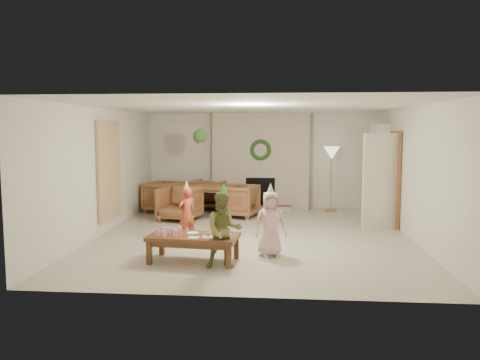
# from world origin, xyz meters

# --- Properties ---
(floor) EXTENTS (7.00, 7.00, 0.00)m
(floor) POSITION_xyz_m (0.00, 0.00, 0.00)
(floor) COLOR #B7B29E
(floor) RESTS_ON ground
(ceiling) EXTENTS (7.00, 7.00, 0.00)m
(ceiling) POSITION_xyz_m (0.00, 0.00, 2.50)
(ceiling) COLOR white
(ceiling) RESTS_ON wall_back
(wall_back) EXTENTS (7.00, 0.00, 7.00)m
(wall_back) POSITION_xyz_m (0.00, 3.50, 1.25)
(wall_back) COLOR silver
(wall_back) RESTS_ON floor
(wall_front) EXTENTS (7.00, 0.00, 7.00)m
(wall_front) POSITION_xyz_m (0.00, -3.50, 1.25)
(wall_front) COLOR silver
(wall_front) RESTS_ON floor
(wall_left) EXTENTS (0.00, 7.00, 7.00)m
(wall_left) POSITION_xyz_m (-3.00, 0.00, 1.25)
(wall_left) COLOR silver
(wall_left) RESTS_ON floor
(wall_right) EXTENTS (0.00, 7.00, 7.00)m
(wall_right) POSITION_xyz_m (3.00, 0.00, 1.25)
(wall_right) COLOR silver
(wall_right) RESTS_ON floor
(fireplace_mass) EXTENTS (2.50, 0.40, 2.50)m
(fireplace_mass) POSITION_xyz_m (0.00, 3.30, 1.25)
(fireplace_mass) COLOR #551816
(fireplace_mass) RESTS_ON floor
(fireplace_hearth) EXTENTS (1.60, 0.30, 0.12)m
(fireplace_hearth) POSITION_xyz_m (0.00, 2.95, 0.06)
(fireplace_hearth) COLOR maroon
(fireplace_hearth) RESTS_ON floor
(fireplace_firebox) EXTENTS (0.75, 0.12, 0.75)m
(fireplace_firebox) POSITION_xyz_m (0.00, 3.12, 0.45)
(fireplace_firebox) COLOR black
(fireplace_firebox) RESTS_ON floor
(fireplace_wreath) EXTENTS (0.54, 0.10, 0.54)m
(fireplace_wreath) POSITION_xyz_m (0.00, 3.07, 1.55)
(fireplace_wreath) COLOR #1B4218
(fireplace_wreath) RESTS_ON fireplace_mass
(floor_lamp_base) EXTENTS (0.31, 0.31, 0.03)m
(floor_lamp_base) POSITION_xyz_m (1.80, 3.00, 0.02)
(floor_lamp_base) COLOR gold
(floor_lamp_base) RESTS_ON floor
(floor_lamp_post) EXTENTS (0.03, 0.03, 1.48)m
(floor_lamp_post) POSITION_xyz_m (1.80, 3.00, 0.77)
(floor_lamp_post) COLOR gold
(floor_lamp_post) RESTS_ON floor
(floor_lamp_shade) EXTENTS (0.39, 0.39, 0.33)m
(floor_lamp_shade) POSITION_xyz_m (1.80, 3.00, 1.48)
(floor_lamp_shade) COLOR beige
(floor_lamp_shade) RESTS_ON floor_lamp_post
(bookshelf_carcass) EXTENTS (0.30, 1.00, 2.20)m
(bookshelf_carcass) POSITION_xyz_m (2.84, 2.30, 1.10)
(bookshelf_carcass) COLOR white
(bookshelf_carcass) RESTS_ON floor
(bookshelf_shelf_a) EXTENTS (0.30, 0.92, 0.03)m
(bookshelf_shelf_a) POSITION_xyz_m (2.82, 2.30, 0.45)
(bookshelf_shelf_a) COLOR white
(bookshelf_shelf_a) RESTS_ON bookshelf_carcass
(bookshelf_shelf_b) EXTENTS (0.30, 0.92, 0.03)m
(bookshelf_shelf_b) POSITION_xyz_m (2.82, 2.30, 0.85)
(bookshelf_shelf_b) COLOR white
(bookshelf_shelf_b) RESTS_ON bookshelf_carcass
(bookshelf_shelf_c) EXTENTS (0.30, 0.92, 0.03)m
(bookshelf_shelf_c) POSITION_xyz_m (2.82, 2.30, 1.25)
(bookshelf_shelf_c) COLOR white
(bookshelf_shelf_c) RESTS_ON bookshelf_carcass
(bookshelf_shelf_d) EXTENTS (0.30, 0.92, 0.03)m
(bookshelf_shelf_d) POSITION_xyz_m (2.82, 2.30, 1.65)
(bookshelf_shelf_d) COLOR white
(bookshelf_shelf_d) RESTS_ON bookshelf_carcass
(books_row_lower) EXTENTS (0.20, 0.40, 0.24)m
(books_row_lower) POSITION_xyz_m (2.80, 2.15, 0.59)
(books_row_lower) COLOR maroon
(books_row_lower) RESTS_ON bookshelf_shelf_a
(books_row_mid) EXTENTS (0.20, 0.44, 0.24)m
(books_row_mid) POSITION_xyz_m (2.80, 2.35, 0.99)
(books_row_mid) COLOR #274B91
(books_row_mid) RESTS_ON bookshelf_shelf_b
(books_row_upper) EXTENTS (0.20, 0.36, 0.22)m
(books_row_upper) POSITION_xyz_m (2.80, 2.20, 1.38)
(books_row_upper) COLOR #9F6322
(books_row_upper) RESTS_ON bookshelf_shelf_c
(door_frame) EXTENTS (0.05, 0.86, 2.04)m
(door_frame) POSITION_xyz_m (2.96, 1.20, 1.02)
(door_frame) COLOR brown
(door_frame) RESTS_ON floor
(door_leaf) EXTENTS (0.77, 0.32, 2.00)m
(door_leaf) POSITION_xyz_m (2.58, 0.82, 1.00)
(door_leaf) COLOR beige
(door_leaf) RESTS_ON floor
(curtain_panel) EXTENTS (0.06, 1.20, 2.00)m
(curtain_panel) POSITION_xyz_m (-2.96, 0.20, 1.25)
(curtain_panel) COLOR beige
(curtain_panel) RESTS_ON wall_left
(dining_table) EXTENTS (2.22, 1.59, 0.70)m
(dining_table) POSITION_xyz_m (-1.54, 2.25, 0.35)
(dining_table) COLOR brown
(dining_table) RESTS_ON floor
(dining_chair_near) EXTENTS (1.02, 1.04, 0.78)m
(dining_chair_near) POSITION_xyz_m (-1.77, 1.40, 0.39)
(dining_chair_near) COLOR brown
(dining_chair_near) RESTS_ON floor
(dining_chair_far) EXTENTS (1.02, 1.04, 0.78)m
(dining_chair_far) POSITION_xyz_m (-1.31, 3.10, 0.39)
(dining_chair_far) COLOR brown
(dining_chair_far) RESTS_ON floor
(dining_chair_left) EXTENTS (1.04, 1.02, 0.78)m
(dining_chair_left) POSITION_xyz_m (-2.39, 2.48, 0.39)
(dining_chair_left) COLOR brown
(dining_chair_left) RESTS_ON floor
(dining_chair_right) EXTENTS (1.04, 1.02, 0.78)m
(dining_chair_right) POSITION_xyz_m (-0.48, 1.97, 0.39)
(dining_chair_right) COLOR brown
(dining_chair_right) RESTS_ON floor
(hanging_plant_cord) EXTENTS (0.01, 0.01, 0.70)m
(hanging_plant_cord) POSITION_xyz_m (-1.30, 1.50, 2.15)
(hanging_plant_cord) COLOR tan
(hanging_plant_cord) RESTS_ON ceiling
(hanging_plant_pot) EXTENTS (0.16, 0.16, 0.12)m
(hanging_plant_pot) POSITION_xyz_m (-1.30, 1.50, 1.80)
(hanging_plant_pot) COLOR #B04E38
(hanging_plant_pot) RESTS_ON hanging_plant_cord
(hanging_plant_foliage) EXTENTS (0.32, 0.32, 0.32)m
(hanging_plant_foliage) POSITION_xyz_m (-1.30, 1.50, 1.92)
(hanging_plant_foliage) COLOR #1B4818
(hanging_plant_foliage) RESTS_ON hanging_plant_pot
(coffee_table_top) EXTENTS (1.45, 0.83, 0.06)m
(coffee_table_top) POSITION_xyz_m (-0.83, -1.95, 0.39)
(coffee_table_top) COLOR brown
(coffee_table_top) RESTS_ON floor
(coffee_table_apron) EXTENTS (1.33, 0.71, 0.09)m
(coffee_table_apron) POSITION_xyz_m (-0.83, -1.95, 0.32)
(coffee_table_apron) COLOR brown
(coffee_table_apron) RESTS_ON floor
(coffee_leg_fl) EXTENTS (0.08, 0.08, 0.36)m
(coffee_leg_fl) POSITION_xyz_m (-1.49, -2.17, 0.18)
(coffee_leg_fl) COLOR brown
(coffee_leg_fl) RESTS_ON floor
(coffee_leg_fr) EXTENTS (0.08, 0.08, 0.36)m
(coffee_leg_fr) POSITION_xyz_m (-0.23, -2.29, 0.18)
(coffee_leg_fr) COLOR brown
(coffee_leg_fr) RESTS_ON floor
(coffee_leg_bl) EXTENTS (0.08, 0.08, 0.36)m
(coffee_leg_bl) POSITION_xyz_m (-1.43, -1.60, 0.18)
(coffee_leg_bl) COLOR brown
(coffee_leg_bl) RESTS_ON floor
(coffee_leg_br) EXTENTS (0.08, 0.08, 0.36)m
(coffee_leg_br) POSITION_xyz_m (-0.17, -1.73, 0.18)
(coffee_leg_br) COLOR brown
(coffee_leg_br) RESTS_ON floor
(cup_a) EXTENTS (0.08, 0.08, 0.10)m
(cup_a) POSITION_xyz_m (-1.38, -2.05, 0.48)
(cup_a) COLOR white
(cup_a) RESTS_ON coffee_table_top
(cup_b) EXTENTS (0.08, 0.08, 0.10)m
(cup_b) POSITION_xyz_m (-1.36, -1.84, 0.48)
(cup_b) COLOR white
(cup_b) RESTS_ON coffee_table_top
(cup_c) EXTENTS (0.08, 0.08, 0.10)m
(cup_c) POSITION_xyz_m (-1.26, -2.12, 0.48)
(cup_c) COLOR white
(cup_c) RESTS_ON coffee_table_top
(cup_d) EXTENTS (0.08, 0.08, 0.10)m
(cup_d) POSITION_xyz_m (-1.23, -1.91, 0.48)
(cup_d) COLOR white
(cup_d) RESTS_ON coffee_table_top
(cup_e) EXTENTS (0.08, 0.08, 0.10)m
(cup_e) POSITION_xyz_m (-1.10, -2.05, 0.48)
(cup_e) COLOR white
(cup_e) RESTS_ON coffee_table_top
(cup_f) EXTENTS (0.08, 0.08, 0.10)m
(cup_f) POSITION_xyz_m (-1.08, -1.84, 0.48)
(cup_f) COLOR white
(cup_f) RESTS_ON coffee_table_top
(plate_a) EXTENTS (0.21, 0.21, 0.01)m
(plate_a) POSITION_xyz_m (-0.87, -1.82, 0.43)
(plate_a) COLOR white
(plate_a) RESTS_ON coffee_table_top
(plate_b) EXTENTS (0.21, 0.21, 0.01)m
(plate_b) POSITION_xyz_m (-0.58, -2.08, 0.43)
(plate_b) COLOR white
(plate_b) RESTS_ON coffee_table_top
(plate_c) EXTENTS (0.21, 0.21, 0.01)m
(plate_c) POSITION_xyz_m (-0.34, -1.89, 0.43)
(plate_c) COLOR white
(plate_c) RESTS_ON coffee_table_top
(food_scoop) EXTENTS (0.08, 0.08, 0.07)m
(food_scoop) POSITION_xyz_m (-0.58, -2.08, 0.47)
(food_scoop) COLOR tan
(food_scoop) RESTS_ON plate_b
(napkin_left) EXTENTS (0.18, 0.18, 0.01)m
(napkin_left) POSITION_xyz_m (-0.80, -2.15, 0.43)
(napkin_left) COLOR #E2A7AB
(napkin_left) RESTS_ON coffee_table_top
(napkin_right) EXTENTS (0.18, 0.18, 0.01)m
(napkin_right) POSITION_xyz_m (-0.44, -1.80, 0.43)
(napkin_right) COLOR #E2A7AB
(napkin_right) RESTS_ON coffee_table_top
(child_red) EXTENTS (0.43, 0.42, 0.99)m
(child_red) POSITION_xyz_m (-1.22, -0.52, 0.50)
(child_red) COLOR #AA3B24
(child_red) RESTS_ON floor
(party_hat_red) EXTENTS (0.18, 0.18, 0.19)m
(party_hat_red) POSITION_xyz_m (-1.22, -0.52, 1.03)
(party_hat_red) COLOR #E7E34D
(party_hat_red) RESTS_ON child_red
(child_plaid) EXTENTS (0.64, 0.55, 1.15)m
(child_plaid) POSITION_xyz_m (-0.31, -2.25, 0.58)
(child_plaid) COLOR olive
(child_plaid) RESTS_ON floor
(party_hat_plaid) EXTENTS (0.15, 0.15, 0.19)m
(party_hat_plaid) POSITION_xyz_m (-0.31, -2.25, 1.19)
(party_hat_plaid) COLOR #4BB05B
(party_hat_plaid) RESTS_ON child_plaid
(child_pink) EXTENTS (0.59, 0.46, 1.07)m
(child_pink) POSITION_xyz_m (0.36, -1.51, 0.54)
(child_pink) COLOR beige
(child_pink) RESTS_ON floor
(party_hat_pink) EXTENTS (0.15, 0.15, 0.19)m
(party_hat_pink) POSITION_xyz_m (0.36, -1.51, 1.12)
(party_hat_pink) COLOR silver
(party_hat_pink) RESTS_ON child_pink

